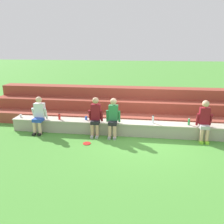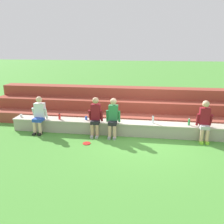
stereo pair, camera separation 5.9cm
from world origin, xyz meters
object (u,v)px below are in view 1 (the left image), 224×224
person_right_of_center (204,120)px  water_bottle_near_right (59,117)px  water_bottle_near_left (189,122)px  person_far_left (39,114)px  person_center (113,117)px  person_left_of_center (95,116)px  plastic_cup_right_end (21,116)px  plastic_cup_left_end (86,118)px  water_bottle_mid_right (153,119)px  frisbee (87,143)px

person_right_of_center → water_bottle_near_right: 5.05m
water_bottle_near_left → person_right_of_center: bearing=-23.4°
person_far_left → person_center: bearing=-0.1°
person_center → water_bottle_near_left: bearing=4.8°
person_far_left → person_left_of_center: 2.08m
water_bottle_near_right → person_left_of_center: bearing=-8.6°
person_far_left → plastic_cup_right_end: (-0.86, 0.26, -0.19)m
plastic_cup_right_end → person_right_of_center: bearing=-2.1°
person_left_of_center → plastic_cup_left_end: size_ratio=10.57×
person_right_of_center → plastic_cup_right_end: size_ratio=13.07×
person_far_left → water_bottle_mid_right: size_ratio=4.76×
plastic_cup_left_end → person_center: bearing=-15.9°
person_far_left → person_left_of_center: size_ratio=0.97×
plastic_cup_left_end → plastic_cup_right_end: (-2.53, -0.03, -0.01)m
plastic_cup_right_end → frisbee: size_ratio=0.40×
water_bottle_near_right → plastic_cup_left_end: water_bottle_near_right is taller
water_bottle_near_left → water_bottle_mid_right: water_bottle_mid_right is taller
person_center → water_bottle_near_right: (-2.01, 0.20, -0.15)m
person_left_of_center → water_bottle_near_right: size_ratio=6.04×
frisbee → person_left_of_center: bearing=78.9°
person_left_of_center → water_bottle_mid_right: 2.01m
person_center → frisbee: bearing=-135.1°
person_left_of_center → person_far_left: bearing=179.6°
person_left_of_center → water_bottle_mid_right: bearing=7.5°
water_bottle_near_right → water_bottle_near_left: bearing=0.2°
water_bottle_near_right → plastic_cup_right_end: water_bottle_near_right is taller
water_bottle_mid_right → water_bottle_near_right: bearing=-179.1°
person_left_of_center → water_bottle_near_right: 1.42m
person_far_left → frisbee: 2.20m
person_right_of_center → water_bottle_near_left: person_right_of_center is taller
water_bottle_near_left → plastic_cup_left_end: (-3.62, 0.08, -0.05)m
person_right_of_center → water_bottle_mid_right: person_right_of_center is taller
person_right_of_center → plastic_cup_left_end: (-4.06, 0.27, -0.20)m
person_center → frisbee: size_ratio=5.21×
person_center → water_bottle_near_left: (2.58, 0.22, -0.14)m
plastic_cup_left_end → frisbee: bearing=-75.8°
person_right_of_center → water_bottle_mid_right: size_ratio=4.94×
water_bottle_near_left → plastic_cup_left_end: bearing=178.8°
person_left_of_center → water_bottle_near_left: size_ratio=5.73×
plastic_cup_right_end → frisbee: 3.03m
person_left_of_center → plastic_cup_right_end: person_left_of_center is taller
water_bottle_mid_right → plastic_cup_right_end: size_ratio=2.65×
water_bottle_mid_right → plastic_cup_left_end: bearing=179.0°
water_bottle_near_left → frisbee: size_ratio=0.92×
person_far_left → plastic_cup_right_end: 0.92m
person_far_left → water_bottle_mid_right: person_far_left is taller
water_bottle_mid_right → person_right_of_center: bearing=-7.9°
water_bottle_near_right → plastic_cup_right_end: size_ratio=2.16×
person_left_of_center → frisbee: bearing=-101.1°
frisbee → person_right_of_center: bearing=11.7°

